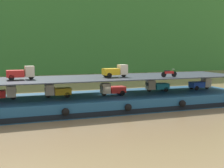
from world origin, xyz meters
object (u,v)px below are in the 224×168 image
mini_truck_lower_mid (112,89)px  mini_truck_lower_bow (201,84)px  cargo_barge (113,101)px  mini_truck_lower_aft (57,91)px  mini_truck_upper_mid (116,71)px  mini_truck_lower_stern (3,93)px  motorcycle_upper_port (169,73)px  mini_truck_upper_stern (21,73)px  mini_truck_lower_fore (157,86)px

mini_truck_lower_mid → mini_truck_lower_bow: 12.35m
mini_truck_lower_bow → mini_truck_lower_mid: bearing=-175.5°
cargo_barge → mini_truck_lower_aft: size_ratio=11.21×
cargo_barge → mini_truck_lower_aft: (-6.16, 0.21, 1.44)m
cargo_barge → mini_truck_upper_mid: (0.14, -0.54, 3.44)m
mini_truck_lower_stern → motorcycle_upper_port: 17.73m
mini_truck_upper_stern → mini_truck_lower_mid: bearing=-4.4°
cargo_barge → mini_truck_upper_stern: 10.39m
cargo_barge → mini_truck_lower_bow: 12.17m
mini_truck_lower_mid → mini_truck_lower_fore: same height
mini_truck_lower_fore → mini_truck_lower_bow: size_ratio=1.02×
cargo_barge → mini_truck_lower_stern: size_ratio=11.26×
mini_truck_lower_mid → mini_truck_upper_mid: size_ratio=1.00×
mini_truck_lower_bow → mini_truck_upper_stern: bearing=-179.4°
cargo_barge → mini_truck_lower_mid: size_ratio=11.28×
cargo_barge → mini_truck_lower_stern: 11.72m
mini_truck_upper_mid → cargo_barge: bearing=104.6°
cargo_barge → motorcycle_upper_port: motorcycle_upper_port is taller
mini_truck_lower_stern → mini_truck_lower_mid: (11.40, -0.91, 0.00)m
mini_truck_lower_stern → mini_truck_upper_mid: 11.97m
cargo_barge → mini_truck_lower_bow: mini_truck_lower_bow is taller
mini_truck_lower_bow → mini_truck_lower_fore: bearing=178.1°
mini_truck_lower_mid → mini_truck_upper_stern: size_ratio=1.00×
mini_truck_upper_mid → mini_truck_lower_mid: bearing=-176.5°
cargo_barge → motorcycle_upper_port: 7.02m
mini_truck_lower_mid → mini_truck_upper_mid: 2.03m
mini_truck_lower_mid → mini_truck_upper_stern: (-9.57, 0.74, 2.00)m
mini_truck_lower_stern → mini_truck_lower_fore: size_ratio=0.99×
cargo_barge → mini_truck_upper_mid: mini_truck_upper_mid is taller
mini_truck_lower_bow → mini_truck_upper_stern: 21.98m
mini_truck_lower_aft → mini_truck_upper_mid: 6.65m
mini_truck_lower_fore → mini_truck_lower_bow: bearing=-1.9°
mini_truck_lower_bow → motorcycle_upper_port: bearing=-156.7°
mini_truck_lower_fore → mini_truck_upper_mid: (-5.78, -1.14, 2.00)m
mini_truck_lower_fore → mini_truck_lower_mid: bearing=-169.3°
mini_truck_lower_aft → motorcycle_upper_port: size_ratio=1.47×
mini_truck_upper_mid → mini_truck_upper_stern: bearing=175.8°
mini_truck_lower_fore → mini_truck_upper_stern: 15.85m
mini_truck_lower_bow → mini_truck_lower_stern: bearing=-179.9°
cargo_barge → mini_truck_upper_stern: mini_truck_upper_stern is taller
cargo_barge → motorcycle_upper_port: (5.82, -2.30, 3.18)m
mini_truck_upper_mid → motorcycle_upper_port: size_ratio=1.46×
mini_truck_lower_aft → motorcycle_upper_port: 12.36m
mini_truck_lower_aft → motorcycle_upper_port: motorcycle_upper_port is taller
mini_truck_lower_fore → motorcycle_upper_port: 3.39m
mini_truck_upper_stern → mini_truck_upper_mid: (9.94, -0.72, 0.00)m
mini_truck_lower_stern → mini_truck_lower_aft: 5.47m
mini_truck_lower_aft → motorcycle_upper_port: bearing=-11.8°
motorcycle_upper_port → mini_truck_lower_stern: bearing=171.4°
mini_truck_lower_aft → mini_truck_lower_bow: bearing=0.6°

